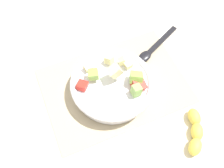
# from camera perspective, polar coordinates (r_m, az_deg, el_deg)

# --- Properties ---
(ground_plane) EXTENTS (2.40, 2.40, 0.00)m
(ground_plane) POSITION_cam_1_polar(r_m,az_deg,el_deg) (0.84, 0.56, -0.41)
(ground_plane) COLOR silver
(placemat) EXTENTS (0.46, 0.32, 0.01)m
(placemat) POSITION_cam_1_polar(r_m,az_deg,el_deg) (0.83, 0.56, -0.31)
(placemat) COLOR tan
(placemat) RESTS_ON ground_plane
(salad_bowl) EXTENTS (0.26, 0.26, 0.11)m
(salad_bowl) POSITION_cam_1_polar(r_m,az_deg,el_deg) (0.79, 0.07, -0.13)
(salad_bowl) COLOR white
(salad_bowl) RESTS_ON placemat
(serving_spoon) EXTENTS (0.20, 0.11, 0.01)m
(serving_spoon) POSITION_cam_1_polar(r_m,az_deg,el_deg) (0.91, 9.04, 7.72)
(serving_spoon) COLOR black
(serving_spoon) RESTS_ON placemat
(banana_whole) EXTENTS (0.10, 0.14, 0.04)m
(banana_whole) POSITION_cam_1_polar(r_m,az_deg,el_deg) (0.79, 18.32, -10.12)
(banana_whole) COLOR yellow
(banana_whole) RESTS_ON ground_plane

